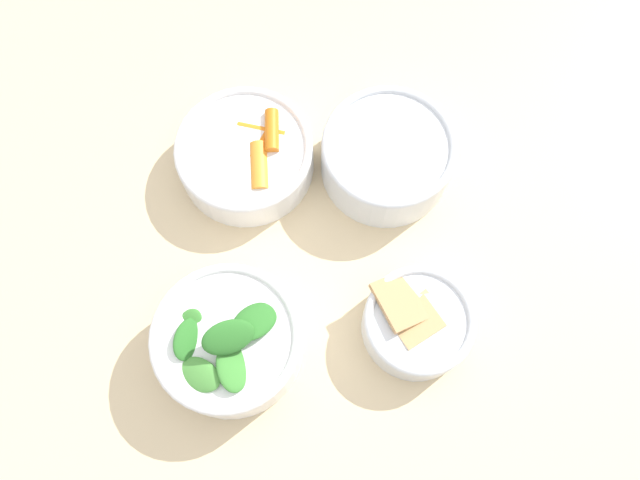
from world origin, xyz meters
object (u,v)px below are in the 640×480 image
Objects in this scene: bowl_carrots at (246,155)px; bowl_greens at (228,342)px; bowl_cookies at (417,322)px; bowl_beans_hotdog at (387,157)px.

bowl_greens is at bearing -99.16° from bowl_carrots.
bowl_carrots is at bearing 127.25° from bowl_cookies.
bowl_carrots is at bearing 171.86° from bowl_beans_hotdog.
bowl_carrots is 1.03× the size of bowl_greens.
bowl_cookies is at bearing -88.99° from bowl_beans_hotdog.
bowl_beans_hotdog reaches higher than bowl_cookies.
bowl_carrots reaches higher than bowl_cookies.
bowl_greens reaches higher than bowl_beans_hotdog.
bowl_greens reaches higher than bowl_cookies.
bowl_greens is at bearing 179.74° from bowl_cookies.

